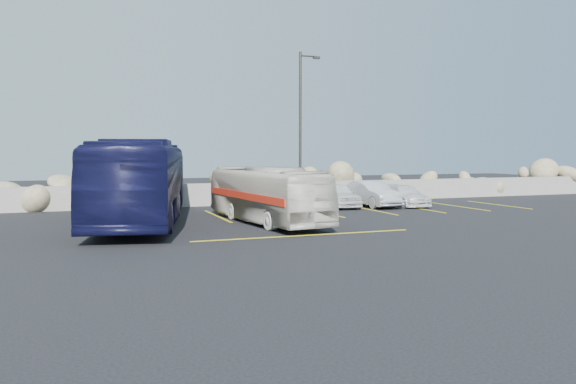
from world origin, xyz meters
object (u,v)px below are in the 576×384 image
object	(u,v)px
car_a	(337,195)
car_b	(372,194)
car_c	(404,196)
lamppost	(301,124)
vintage_bus	(266,195)
tour_coach	(142,182)

from	to	relation	value
car_a	car_b	distance (m)	1.90
car_a	car_c	world-z (taller)	car_a
lamppost	vintage_bus	distance (m)	7.34
car_a	car_c	distance (m)	3.78
car_c	tour_coach	bearing A→B (deg)	-166.07
lamppost	car_c	xyz separation A→B (m)	(5.49, -1.17, -3.75)
lamppost	car_b	world-z (taller)	lamppost
tour_coach	car_a	xyz separation A→B (m)	(10.21, 3.19, -1.03)
vintage_bus	car_c	size ratio (longest dim) A/B	2.17
vintage_bus	car_a	xyz separation A→B (m)	(5.49, 4.86, -0.49)
car_a	vintage_bus	bearing A→B (deg)	-136.29
lamppost	car_a	size ratio (longest dim) A/B	2.12
vintage_bus	car_b	world-z (taller)	vintage_bus
vintage_bus	car_c	bearing A→B (deg)	18.74
car_c	car_b	bearing A→B (deg)	177.03
car_b	car_c	xyz separation A→B (m)	(1.87, -0.20, -0.12)
vintage_bus	car_b	bearing A→B (deg)	25.23
car_a	tour_coach	bearing A→B (deg)	-160.49
car_a	car_c	bearing A→B (deg)	-6.37
lamppost	car_c	size ratio (longest dim) A/B	2.13
tour_coach	car_b	size ratio (longest dim) A/B	2.96
tour_coach	car_b	xyz separation A→B (m)	(12.07, 2.83, -1.00)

